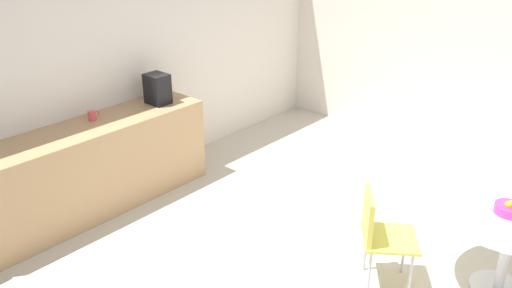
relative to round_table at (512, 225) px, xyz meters
The scene contains 8 objects.
ground_plane 1.26m from the round_table, 127.76° to the left, with size 6.00×6.00×0.00m, color beige.
wall_back 3.99m from the round_table, 99.90° to the left, with size 6.00×0.10×2.60m, color silver.
counter_block 3.82m from the round_table, 112.58° to the left, with size 2.55×0.60×0.90m, color tan.
round_table is the anchor object (origin of this frame).
chair_yellow 1.00m from the round_table, 126.23° to the left, with size 0.59×0.59×0.83m.
fruit_bowl 0.19m from the round_table, 160.31° to the left, with size 0.22×0.22×0.11m.
mug_white 3.86m from the round_table, 109.65° to the left, with size 0.13×0.08×0.09m.
coffee_maker 3.59m from the round_table, 98.88° to the left, with size 0.20×0.24×0.32m, color black.
Camera 1 is at (-3.17, -1.69, 2.84)m, focal length 37.21 mm.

